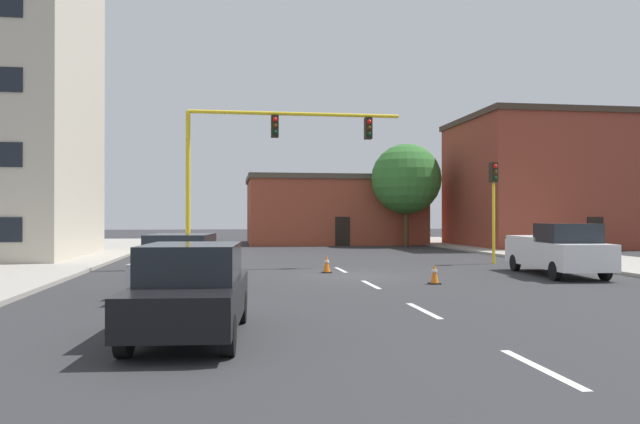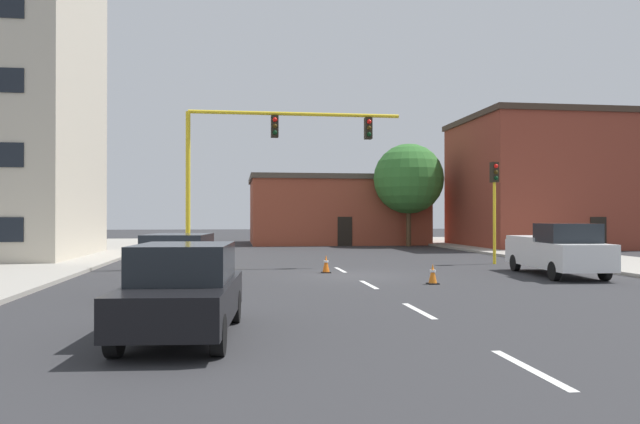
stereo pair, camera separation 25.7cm
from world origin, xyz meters
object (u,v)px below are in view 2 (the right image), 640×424
Objects in this scene: sedan_silver_near_left at (178,264)px; sedan_black_mid_left at (183,290)px; tree_right_far at (409,179)px; traffic_light_pole_right at (495,189)px; pickup_truck_white at (557,250)px; traffic_cone_roadside_b at (433,274)px; traffic_signal_gantry at (220,215)px; traffic_cone_roadside_a at (326,264)px.

sedan_black_mid_left is (0.70, -6.32, 0.00)m from sedan_silver_near_left.
sedan_silver_near_left is at bearing -119.20° from tree_right_far.
traffic_light_pole_right reaches higher than pickup_truck_white.
traffic_cone_roadside_b is at bearing -104.43° from tree_right_far.
tree_right_far reaches higher than sedan_silver_near_left.
tree_right_far is 29.76m from sedan_silver_near_left.
traffic_signal_gantry reaches higher than sedan_black_mid_left.
sedan_silver_near_left is 6.36m from sedan_black_mid_left.
traffic_light_pole_right is 9.65m from traffic_cone_roadside_a.
pickup_truck_white is 14.17m from sedan_silver_near_left.
tree_right_far reaches higher than traffic_signal_gantry.
sedan_silver_near_left reaches higher than traffic_cone_roadside_b.
sedan_silver_near_left is 1.01× the size of sedan_black_mid_left.
pickup_truck_white is at bearing -89.95° from traffic_light_pole_right.
tree_right_far is at bearing 88.31° from pickup_truck_white.
traffic_cone_roadside_b is (2.93, -4.40, -0.02)m from traffic_cone_roadside_a.
tree_right_far is 25.47m from traffic_cone_roadside_b.
traffic_light_pole_right is 6.14m from pickup_truck_white.
traffic_signal_gantry reaches higher than pickup_truck_white.
pickup_truck_white is (0.00, -5.59, -2.55)m from traffic_light_pole_right.
pickup_truck_white is at bearing 20.33° from traffic_cone_roadside_b.
traffic_cone_roadside_b is at bearing -56.29° from traffic_cone_roadside_a.
traffic_cone_roadside_a is (5.21, 5.88, -0.54)m from sedan_silver_near_left.
traffic_signal_gantry is at bearing -127.87° from tree_right_far.
traffic_cone_roadside_a is (-8.51, -3.26, -3.18)m from traffic_light_pole_right.
sedan_silver_near_left is (-13.72, -3.55, -0.09)m from pickup_truck_white.
traffic_light_pole_right is 7.07× the size of traffic_cone_roadside_b.
sedan_silver_near_left is 6.55× the size of traffic_cone_roadside_a.
tree_right_far is at bearing 65.20° from traffic_cone_roadside_a.
sedan_black_mid_left is 10.79m from traffic_cone_roadside_b.
traffic_signal_gantry is 22.00m from tree_right_far.
tree_right_far reaches higher than traffic_cone_roadside_b.
pickup_truck_white is at bearing 14.50° from sedan_silver_near_left.
traffic_light_pole_right reaches higher than sedan_silver_near_left.
pickup_truck_white is (12.75, -4.94, -1.34)m from traffic_signal_gantry.
traffic_cone_roadside_a is (-8.52, 2.33, -0.62)m from pickup_truck_white.
traffic_light_pole_right is at bearing 49.90° from sedan_black_mid_left.
sedan_black_mid_left is at bearing -83.65° from sedan_silver_near_left.
tree_right_far is 1.38× the size of pickup_truck_white.
traffic_cone_roadside_b is at bearing 10.30° from sedan_silver_near_left.
traffic_light_pole_right is 1.02× the size of sedan_silver_near_left.
traffic_light_pole_right is at bearing 2.91° from traffic_signal_gantry.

